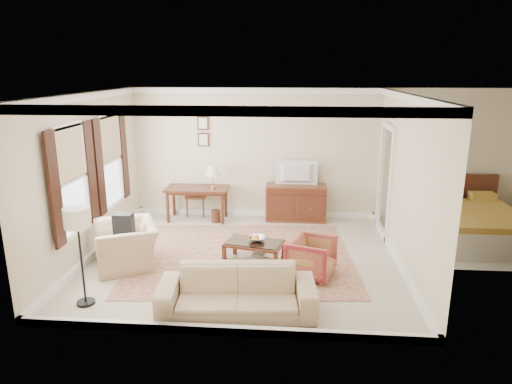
# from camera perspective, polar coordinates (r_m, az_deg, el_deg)

# --- Properties ---
(room_shell) EXTENTS (5.51, 5.01, 2.91)m
(room_shell) POSITION_cam_1_polar(r_m,az_deg,el_deg) (7.66, -1.70, 9.03)
(room_shell) COLOR beige
(room_shell) RESTS_ON ground
(annex_bedroom) EXTENTS (3.00, 2.70, 2.90)m
(annex_bedroom) POSITION_cam_1_polar(r_m,az_deg,el_deg) (9.90, 26.11, -3.78)
(annex_bedroom) COLOR beige
(annex_bedroom) RESTS_ON ground
(window_front) EXTENTS (0.12, 1.56, 1.80)m
(window_front) POSITION_cam_1_polar(r_m,az_deg,el_deg) (7.92, -22.04, 1.36)
(window_front) COLOR #CCB284
(window_front) RESTS_ON room_shell
(window_rear) EXTENTS (0.12, 1.56, 1.80)m
(window_rear) POSITION_cam_1_polar(r_m,az_deg,el_deg) (9.35, -17.74, 3.71)
(window_rear) COLOR #CCB284
(window_rear) RESTS_ON room_shell
(doorway) EXTENTS (0.10, 1.12, 2.25)m
(doorway) POSITION_cam_1_polar(r_m,az_deg,el_deg) (9.52, 15.86, 1.12)
(doorway) COLOR white
(doorway) RESTS_ON room_shell
(rug) EXTENTS (4.16, 3.65, 0.01)m
(rug) POSITION_cam_1_polar(r_m,az_deg,el_deg) (8.35, -1.77, -7.99)
(rug) COLOR maroon
(rug) RESTS_ON room_shell
(writing_desk) EXTENTS (1.37, 0.68, 0.75)m
(writing_desk) POSITION_cam_1_polar(r_m,az_deg,el_deg) (10.21, -7.39, -0.03)
(writing_desk) COLOR #512517
(writing_desk) RESTS_ON room_shell
(desk_chair) EXTENTS (0.55, 0.55, 1.05)m
(desk_chair) POSITION_cam_1_polar(r_m,az_deg,el_deg) (10.58, -7.46, -0.11)
(desk_chair) COLOR brown
(desk_chair) RESTS_ON room_shell
(desk_lamp) EXTENTS (0.32, 0.32, 0.50)m
(desk_lamp) POSITION_cam_1_polar(r_m,az_deg,el_deg) (10.05, -5.41, 1.91)
(desk_lamp) COLOR silver
(desk_lamp) RESTS_ON writing_desk
(framed_prints) EXTENTS (0.25, 0.04, 0.68)m
(framed_prints) POSITION_cam_1_polar(r_m,az_deg,el_deg) (10.33, -6.62, 7.55)
(framed_prints) COLOR #512517
(framed_prints) RESTS_ON room_shell
(sideboard) EXTENTS (1.32, 0.51, 0.81)m
(sideboard) POSITION_cam_1_polar(r_m,az_deg,el_deg) (10.20, 5.00, -1.32)
(sideboard) COLOR brown
(sideboard) RESTS_ON room_shell
(tv) EXTENTS (0.88, 0.51, 0.12)m
(tv) POSITION_cam_1_polar(r_m,az_deg,el_deg) (9.97, 5.11, 3.31)
(tv) COLOR black
(tv) RESTS_ON sideboard
(coffee_table) EXTENTS (1.09, 0.79, 0.42)m
(coffee_table) POSITION_cam_1_polar(r_m,az_deg,el_deg) (7.93, -0.21, -6.88)
(coffee_table) COLOR #512517
(coffee_table) RESTS_ON room_shell
(fruit_bowl) EXTENTS (0.42, 0.42, 0.10)m
(fruit_bowl) POSITION_cam_1_polar(r_m,az_deg,el_deg) (7.90, 0.06, -5.76)
(fruit_bowl) COLOR silver
(fruit_bowl) RESTS_ON coffee_table
(book_a) EXTENTS (0.28, 0.10, 0.38)m
(book_a) POSITION_cam_1_polar(r_m,az_deg,el_deg) (8.11, -0.29, -7.50)
(book_a) COLOR brown
(book_a) RESTS_ON coffee_table
(book_b) EXTENTS (0.23, 0.20, 0.38)m
(book_b) POSITION_cam_1_polar(r_m,az_deg,el_deg) (7.85, 0.33, -8.34)
(book_b) COLOR brown
(book_b) RESTS_ON coffee_table
(striped_armchair) EXTENTS (0.85, 0.88, 0.73)m
(striped_armchair) POSITION_cam_1_polar(r_m,az_deg,el_deg) (7.51, 6.94, -7.90)
(striped_armchair) COLOR maroon
(striped_armchair) RESTS_ON room_shell
(club_armchair) EXTENTS (1.15, 1.34, 0.99)m
(club_armchair) POSITION_cam_1_polar(r_m,az_deg,el_deg) (8.14, -15.97, -5.51)
(club_armchair) COLOR tan
(club_armchair) RESTS_ON room_shell
(backpack) EXTENTS (0.34, 0.38, 0.40)m
(backpack) POSITION_cam_1_polar(r_m,az_deg,el_deg) (8.10, -16.22, -3.78)
(backpack) COLOR black
(backpack) RESTS_ON club_armchair
(sofa) EXTENTS (2.20, 0.81, 0.84)m
(sofa) POSITION_cam_1_polar(r_m,az_deg,el_deg) (6.39, -2.39, -11.52)
(sofa) COLOR tan
(sofa) RESTS_ON room_shell
(floor_lamp) EXTENTS (0.36, 0.36, 1.45)m
(floor_lamp) POSITION_cam_1_polar(r_m,az_deg,el_deg) (6.77, -21.41, -3.86)
(floor_lamp) COLOR black
(floor_lamp) RESTS_ON room_shell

